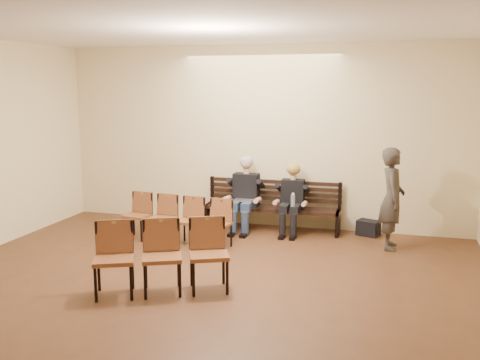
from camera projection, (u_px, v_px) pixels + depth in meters
The scene contains 11 objects.
ground at pixel (153, 334), 5.93m from camera, with size 10.00×10.00×0.00m, color #55311D.
room_walls at pixel (176, 101), 6.24m from camera, with size 8.02×10.01×3.51m.
bench at pixel (271, 218), 10.21m from camera, with size 2.60×0.90×0.45m, color black.
seated_man at pixel (245, 193), 10.15m from camera, with size 0.59×0.82×1.42m, color black, non-canonical shape.
seated_woman at pixel (292, 201), 9.92m from camera, with size 0.52×0.72×1.21m, color black, non-canonical shape.
laptop at pixel (243, 202), 10.03m from camera, with size 0.36×0.28×0.26m, color silver.
water_bottle at pixel (293, 207), 9.64m from camera, with size 0.08×0.08×0.25m, color silver.
bag at pixel (368, 228), 9.83m from camera, with size 0.39×0.26×0.28m, color black.
passerby at pixel (392, 191), 8.92m from camera, with size 0.72×0.47×1.98m, color #36312C.
chair_row_front at pixel (176, 220), 9.32m from camera, with size 2.02×0.45×0.83m, color brown.
chair_row_back at pixel (162, 257), 7.04m from camera, with size 1.75×0.53×0.97m, color brown.
Camera 1 is at (2.44, -5.07, 2.70)m, focal length 40.00 mm.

